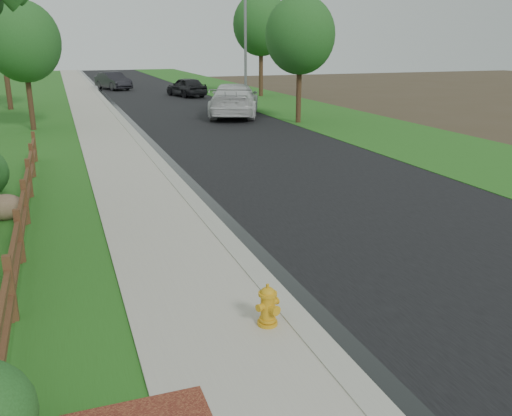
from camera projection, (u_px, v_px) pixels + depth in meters
name	position (u px, v px, depth m)	size (l,w,h in m)	color
ground	(312.00, 379.00, 6.81)	(120.00, 120.00, 0.00)	#3E3221
road	(163.00, 99.00, 39.76)	(8.00, 90.00, 0.02)	black
curb	(104.00, 101.00, 38.39)	(0.40, 90.00, 0.12)	gray
wet_gutter	(109.00, 101.00, 38.51)	(0.50, 90.00, 0.00)	black
sidewalk	(85.00, 101.00, 37.97)	(2.20, 90.00, 0.10)	#A9A293
grass_strip	(56.00, 103.00, 37.36)	(1.60, 90.00, 0.06)	#255A19
verge_far	(252.00, 96.00, 42.00)	(6.00, 90.00, 0.04)	#255A19
ranch_fence	(22.00, 215.00, 11.21)	(0.12, 16.92, 1.10)	#482818
fire_hydrant	(268.00, 306.00, 7.84)	(0.42, 0.35, 0.65)	gold
white_suv	(234.00, 100.00, 30.38)	(2.56, 6.30, 1.83)	silver
dark_car_mid	(186.00, 87.00, 41.47)	(1.72, 4.27, 1.45)	black
dark_car_far	(113.00, 81.00, 47.44)	(1.58, 4.52, 1.49)	black
streetlight	(243.00, 29.00, 33.42)	(1.90, 0.84, 8.54)	gray
boulder	(4.00, 207.00, 12.78)	(0.95, 0.71, 0.63)	brown
tree_near_left	(23.00, 42.00, 24.64)	(3.33, 3.33, 5.90)	#342115
tree_near_right	(300.00, 35.00, 26.94)	(3.50, 3.50, 6.30)	#342115
tree_mid_right	(261.00, 25.00, 40.36)	(4.19, 4.19, 7.60)	#342115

